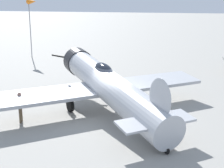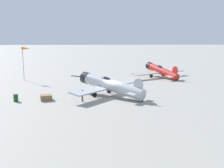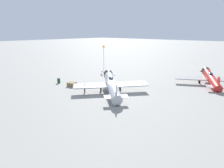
% 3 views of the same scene
% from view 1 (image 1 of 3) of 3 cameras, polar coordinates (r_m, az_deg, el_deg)
% --- Properties ---
extents(ground_plane, '(400.00, 400.00, 0.00)m').
position_cam_1_polar(ground_plane, '(17.01, 0.00, -5.89)').
color(ground_plane, gray).
extents(airplane_foreground, '(10.54, 10.82, 3.09)m').
position_cam_1_polar(airplane_foreground, '(17.00, -0.82, -0.28)').
color(airplane_foreground, '#B7BABF').
rests_on(airplane_foreground, ground_plane).
extents(ground_crew_mechanic, '(0.38, 0.55, 1.56)m').
position_cam_1_polar(ground_crew_mechanic, '(16.66, -16.12, -3.48)').
color(ground_crew_mechanic, brown).
rests_on(ground_crew_mechanic, ground_plane).
extents(windsock_mast, '(2.06, 1.60, 6.34)m').
position_cam_1_polar(windsock_mast, '(35.64, -14.10, 13.69)').
color(windsock_mast, gray).
rests_on(windsock_mast, ground_plane).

